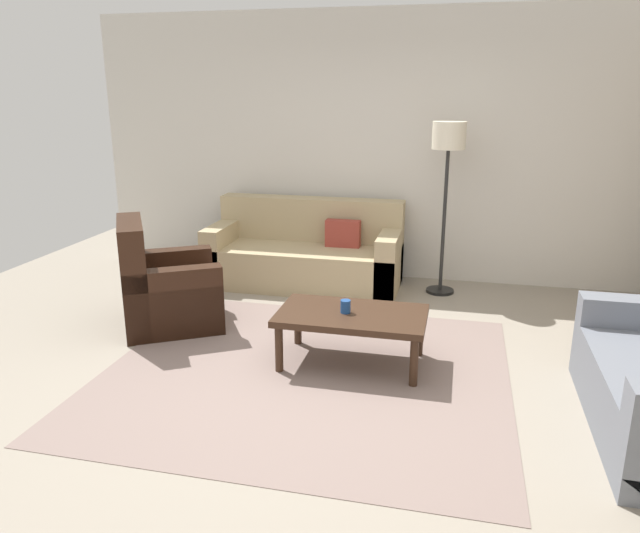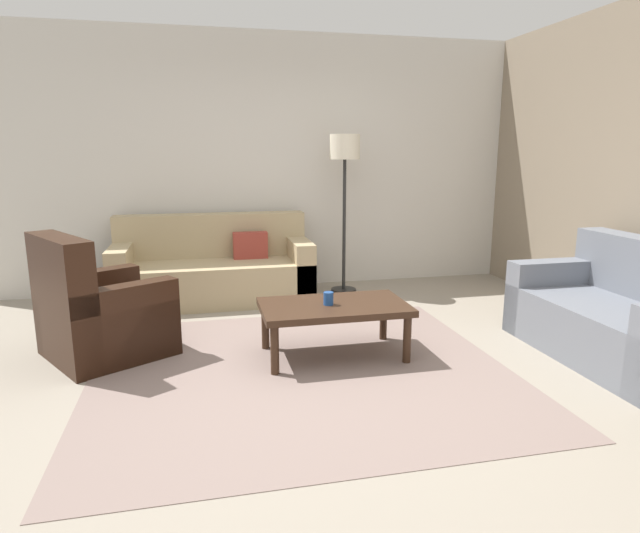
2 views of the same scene
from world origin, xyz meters
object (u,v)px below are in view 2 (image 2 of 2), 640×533
object	(u,v)px
couch_loveseat	(627,320)
cup	(328,298)
couch_main	(214,271)
lamp_standing	(345,163)
coffee_table	(334,310)
armchair_leather	(97,318)

from	to	relation	value
couch_loveseat	cup	world-z (taller)	couch_loveseat
couch_main	lamp_standing	distance (m)	1.80
couch_main	coffee_table	xyz separation A→B (m)	(0.83, -1.87, 0.06)
lamp_standing	couch_loveseat	bearing A→B (deg)	-56.63
couch_loveseat	cup	distance (m)	2.26
couch_main	cup	world-z (taller)	couch_main
armchair_leather	cup	xyz separation A→B (m)	(1.70, -0.39, 0.15)
coffee_table	cup	world-z (taller)	cup
couch_loveseat	cup	bearing A→B (deg)	167.03
couch_main	lamp_standing	size ratio (longest dim) A/B	1.17
coffee_table	lamp_standing	xyz separation A→B (m)	(0.58, 1.85, 1.05)
couch_loveseat	coffee_table	xyz separation A→B (m)	(-2.15, 0.52, 0.06)
couch_main	couch_loveseat	world-z (taller)	same
lamp_standing	couch_main	bearing A→B (deg)	179.27
cup	couch_main	bearing A→B (deg)	112.60
coffee_table	cup	distance (m)	0.11
armchair_leather	lamp_standing	xyz separation A→B (m)	(2.33, 1.47, 1.10)
couch_loveseat	armchair_leather	world-z (taller)	armchair_leather
cup	lamp_standing	bearing A→B (deg)	71.33
armchair_leather	couch_main	bearing A→B (deg)	58.41
couch_main	armchair_leather	distance (m)	1.75
couch_main	cup	bearing A→B (deg)	-67.40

